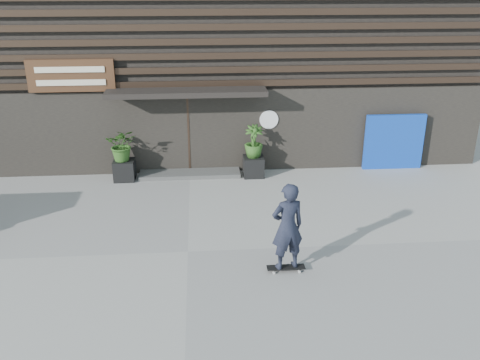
{
  "coord_description": "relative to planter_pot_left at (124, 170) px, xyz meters",
  "views": [
    {
      "loc": [
        0.35,
        -9.86,
        5.64
      ],
      "look_at": [
        1.25,
        1.37,
        1.1
      ],
      "focal_mm": 38.4,
      "sensor_mm": 36.0,
      "label": 1
    }
  ],
  "objects": [
    {
      "name": "ground",
      "position": [
        1.9,
        -4.4,
        -0.3
      ],
      "size": [
        80.0,
        80.0,
        0.0
      ],
      "primitive_type": "plane",
      "color": "#9A9892",
      "rests_on": "ground"
    },
    {
      "name": "entrance_step",
      "position": [
        1.9,
        0.2,
        -0.24
      ],
      "size": [
        3.0,
        0.8,
        0.12
      ],
      "primitive_type": "cube",
      "color": "#454543",
      "rests_on": "ground"
    },
    {
      "name": "planter_pot_left",
      "position": [
        0.0,
        0.0,
        0.0
      ],
      "size": [
        0.6,
        0.6,
        0.6
      ],
      "primitive_type": "cube",
      "color": "black",
      "rests_on": "ground"
    },
    {
      "name": "bamboo_left",
      "position": [
        0.0,
        0.0,
        0.78
      ],
      "size": [
        0.86,
        0.75,
        0.96
      ],
      "primitive_type": "imported",
      "color": "#2D591E",
      "rests_on": "planter_pot_left"
    },
    {
      "name": "planter_pot_right",
      "position": [
        3.8,
        0.0,
        0.0
      ],
      "size": [
        0.6,
        0.6,
        0.6
      ],
      "primitive_type": "cube",
      "color": "black",
      "rests_on": "ground"
    },
    {
      "name": "bamboo_right",
      "position": [
        3.8,
        0.0,
        0.78
      ],
      "size": [
        0.54,
        0.54,
        0.96
      ],
      "primitive_type": "imported",
      "color": "#2D591E",
      "rests_on": "planter_pot_right"
    },
    {
      "name": "blue_tarp",
      "position": [
        8.15,
        0.3,
        0.56
      ],
      "size": [
        1.83,
        0.13,
        1.71
      ],
      "primitive_type": "cube",
      "rotation": [
        0.0,
        0.0,
        -0.0
      ],
      "color": "#0D37AB",
      "rests_on": "ground"
    },
    {
      "name": "building",
      "position": [
        1.9,
        5.56,
        3.69
      ],
      "size": [
        18.0,
        11.0,
        8.0
      ],
      "color": "black",
      "rests_on": "ground"
    },
    {
      "name": "skateboarder",
      "position": [
        3.91,
        -5.34,
        0.7
      ],
      "size": [
        0.78,
        0.59,
        1.93
      ],
      "color": "black",
      "rests_on": "ground"
    }
  ]
}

